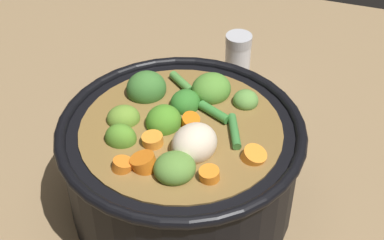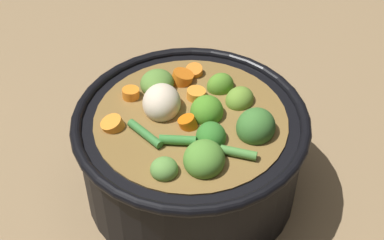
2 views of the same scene
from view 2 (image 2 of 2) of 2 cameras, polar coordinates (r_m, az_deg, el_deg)
The scene contains 2 objects.
ground_plane at distance 0.70m, azimuth -0.11°, elevation -6.66°, with size 1.10×1.10×0.00m, color #8C704C.
cooking_pot at distance 0.65m, azimuth -0.09°, elevation -3.06°, with size 0.27×0.27×0.14m.
Camera 2 is at (0.17, 0.42, 0.53)m, focal length 51.86 mm.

